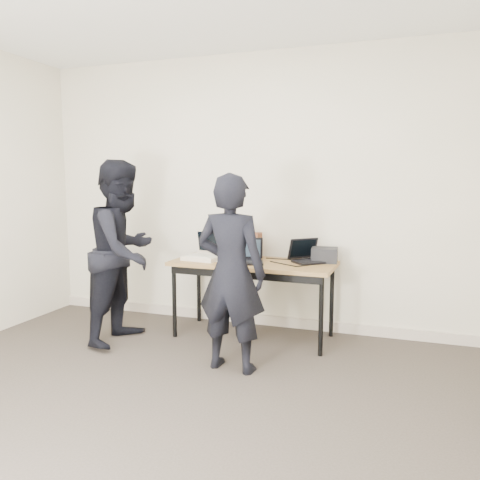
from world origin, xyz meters
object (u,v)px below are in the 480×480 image
at_px(desk, 253,268).
at_px(laptop_beige, 205,254).
at_px(laptop_center, 247,257).
at_px(leather_satchel, 242,244).
at_px(person_observer, 124,252).
at_px(equipment_box, 325,255).
at_px(laptop_right, 308,257).
at_px(person_typist, 231,273).

distance_m(desk, laptop_beige, 0.49).
height_order(desk, laptop_center, laptop_center).
bearing_deg(leather_satchel, laptop_beige, -141.56).
relative_size(laptop_beige, leather_satchel, 1.03).
bearing_deg(person_observer, leather_satchel, -51.07).
bearing_deg(equipment_box, desk, -163.07).
xyz_separation_m(laptop_right, leather_satchel, (-0.66, 0.08, 0.08)).
bearing_deg(person_typist, laptop_beige, -50.67).
height_order(desk, laptop_beige, laptop_beige).
xyz_separation_m(desk, laptop_right, (0.48, 0.14, 0.11)).
distance_m(desk, equipment_box, 0.67).
bearing_deg(leather_satchel, person_observer, -144.21).
distance_m(laptop_center, person_observer, 1.12).
bearing_deg(equipment_box, laptop_center, -159.48).
bearing_deg(laptop_beige, person_typist, -46.66).
xyz_separation_m(laptop_center, person_typist, (0.10, -0.71, -0.01)).
bearing_deg(laptop_right, leather_satchel, 130.42).
relative_size(laptop_center, leather_satchel, 0.98).
xyz_separation_m(laptop_right, person_typist, (-0.42, -0.91, -0.01)).
relative_size(laptop_center, laptop_right, 0.89).
relative_size(desk, person_typist, 1.00).
bearing_deg(desk, laptop_beige, -176.74).
bearing_deg(person_observer, laptop_center, -67.30).
relative_size(desk, laptop_beige, 4.05).
relative_size(laptop_right, equipment_box, 1.74).
xyz_separation_m(leather_satchel, person_observer, (-0.91, -0.68, -0.02)).
height_order(laptop_beige, laptop_center, laptop_beige).
bearing_deg(laptop_center, desk, 39.75).
height_order(laptop_right, person_typist, person_typist).
bearing_deg(leather_satchel, laptop_center, -64.31).
height_order(laptop_beige, equipment_box, laptop_beige).
distance_m(desk, laptop_center, 0.13).
distance_m(desk, laptop_right, 0.52).
bearing_deg(laptop_right, person_observer, 158.40).
height_order(laptop_right, leather_satchel, leather_satchel).
height_order(desk, person_observer, person_observer).
distance_m(laptop_beige, laptop_right, 0.97).
bearing_deg(laptop_right, person_typist, -157.02).
xyz_separation_m(laptop_center, leather_satchel, (-0.14, 0.29, 0.08)).
bearing_deg(person_observer, laptop_right, -67.10).
bearing_deg(desk, person_typist, -83.63).
xyz_separation_m(laptop_beige, person_observer, (-0.62, -0.44, 0.05)).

